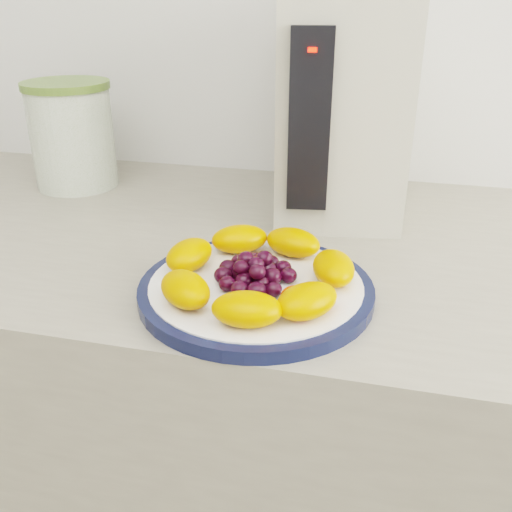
# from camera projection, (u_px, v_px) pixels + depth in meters

# --- Properties ---
(counter) EXTENTS (3.50, 0.60, 0.90)m
(counter) POSITION_uv_depth(u_px,v_px,m) (250.00, 469.00, 1.00)
(counter) COLOR gray
(counter) RESTS_ON floor
(cabinet_face) EXTENTS (3.48, 0.58, 0.84)m
(cabinet_face) POSITION_uv_depth(u_px,v_px,m) (250.00, 482.00, 1.01)
(cabinet_face) COLOR #7E6C4D
(cabinet_face) RESTS_ON floor
(plate_rim) EXTENTS (0.26, 0.26, 0.01)m
(plate_rim) POSITION_uv_depth(u_px,v_px,m) (256.00, 290.00, 0.64)
(plate_rim) COLOR #0F1736
(plate_rim) RESTS_ON counter
(plate_face) EXTENTS (0.24, 0.24, 0.02)m
(plate_face) POSITION_uv_depth(u_px,v_px,m) (256.00, 289.00, 0.64)
(plate_face) COLOR white
(plate_face) RESTS_ON counter
(canister) EXTENTS (0.17, 0.17, 0.16)m
(canister) POSITION_uv_depth(u_px,v_px,m) (73.00, 139.00, 0.97)
(canister) COLOR #3C5E10
(canister) RESTS_ON counter
(canister_lid) EXTENTS (0.18, 0.18, 0.01)m
(canister_lid) POSITION_uv_depth(u_px,v_px,m) (65.00, 85.00, 0.93)
(canister_lid) COLOR #5B7632
(canister_lid) RESTS_ON canister
(appliance_body) EXTENTS (0.21, 0.27, 0.31)m
(appliance_body) POSITION_uv_depth(u_px,v_px,m) (340.00, 107.00, 0.84)
(appliance_body) COLOR #BAB5A1
(appliance_body) RESTS_ON counter
(appliance_panel) EXTENTS (0.06, 0.03, 0.23)m
(appliance_panel) POSITION_uv_depth(u_px,v_px,m) (309.00, 122.00, 0.72)
(appliance_panel) COLOR black
(appliance_panel) RESTS_ON appliance_body
(appliance_led) EXTENTS (0.01, 0.01, 0.01)m
(appliance_led) POSITION_uv_depth(u_px,v_px,m) (312.00, 50.00, 0.68)
(appliance_led) COLOR #FF0C05
(appliance_led) RESTS_ON appliance_panel
(fruit_plate) EXTENTS (0.23, 0.23, 0.03)m
(fruit_plate) POSITION_uv_depth(u_px,v_px,m) (258.00, 272.00, 0.63)
(fruit_plate) COLOR #DC7100
(fruit_plate) RESTS_ON plate_face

